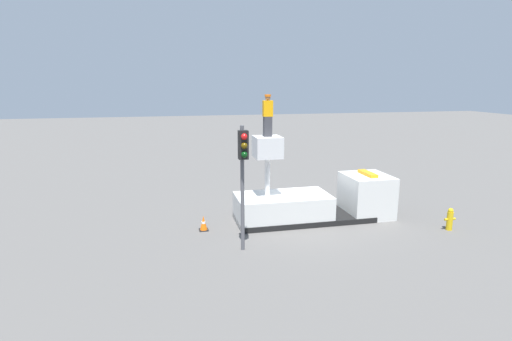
% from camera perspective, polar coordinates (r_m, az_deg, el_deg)
% --- Properties ---
extents(ground_plane, '(120.00, 120.00, 0.00)m').
position_cam_1_polar(ground_plane, '(18.28, 6.78, -7.01)').
color(ground_plane, '#565451').
extents(bucket_truck, '(7.10, 2.22, 3.84)m').
position_cam_1_polar(bucket_truck, '(18.20, 8.40, -4.45)').
color(bucket_truck, black).
rests_on(bucket_truck, ground).
extents(worker, '(0.40, 0.26, 1.75)m').
position_cam_1_polar(worker, '(16.80, 1.68, 7.86)').
color(worker, '#38383D').
rests_on(worker, bucket_truck).
extents(traffic_light_pole, '(0.34, 0.57, 4.61)m').
position_cam_1_polar(traffic_light_pole, '(13.99, -1.87, 0.94)').
color(traffic_light_pole, '#515156').
rests_on(traffic_light_pole, ground).
extents(fire_hydrant, '(0.49, 0.25, 0.95)m').
position_cam_1_polar(fire_hydrant, '(18.68, 25.95, -6.28)').
color(fire_hydrant, gold).
rests_on(fire_hydrant, ground).
extents(traffic_cone_rear, '(0.39, 0.39, 0.63)m').
position_cam_1_polar(traffic_cone_rear, '(16.98, -7.50, -7.51)').
color(traffic_cone_rear, black).
rests_on(traffic_cone_rear, ground).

